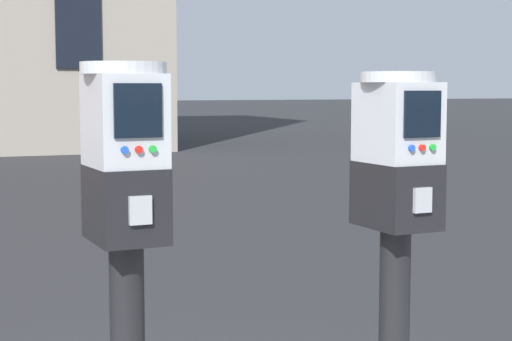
# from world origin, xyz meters

# --- Properties ---
(parking_meter_near_kerb) EXTENTS (0.23, 0.26, 1.28)m
(parking_meter_near_kerb) POSITION_xyz_m (-0.02, -0.28, 1.02)
(parking_meter_near_kerb) COLOR black
(parking_meter_near_kerb) RESTS_ON sidewalk_slab
(parking_meter_twin_adjacent) EXTENTS (0.23, 0.26, 1.26)m
(parking_meter_twin_adjacent) POSITION_xyz_m (0.78, -0.28, 1.01)
(parking_meter_twin_adjacent) COLOR black
(parking_meter_twin_adjacent) RESTS_ON sidewalk_slab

